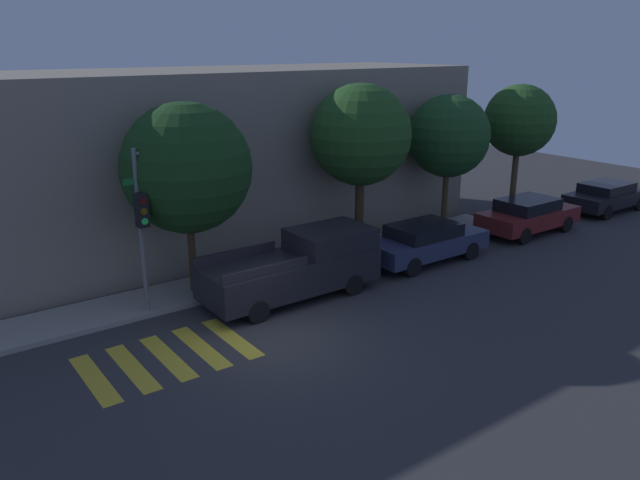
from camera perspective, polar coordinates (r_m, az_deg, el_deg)
The scene contains 13 objects.
ground_plane at distance 16.05m, azimuth -4.09°, elevation -9.18°, with size 60.00×60.00×0.00m, color #333335.
sidewalk at distance 19.38m, azimuth -10.71°, elevation -4.38°, with size 26.00×1.93×0.14m, color gray.
building_row at distance 22.43m, azimuth -16.07°, elevation 6.49°, with size 26.00×6.00×6.33m, color gray.
crosswalk at distance 15.68m, azimuth -13.76°, elevation -10.36°, with size 3.93×2.60×0.00m.
traffic_light_pole at distance 17.15m, azimuth -14.83°, elevation 3.48°, with size 2.27×0.56×4.65m.
pickup_truck at distance 18.38m, azimuth -1.98°, elevation -2.37°, with size 5.33×1.98×1.89m.
sedan_near_corner at distance 21.68m, azimuth 9.57°, elevation -0.10°, with size 4.51×1.86×1.35m.
sedan_middle at distance 25.95m, azimuth 18.48°, elevation 2.21°, with size 4.35×1.88×1.40m.
sedan_far_end at distance 30.67m, azimuth 24.73°, elevation 3.70°, with size 4.31×1.83×1.31m.
tree_near_corner at distance 18.14m, azimuth -12.11°, elevation 6.43°, with size 3.73×3.73×5.70m.
tree_midblock at distance 21.45m, azimuth 3.74°, elevation 9.53°, with size 3.45×3.45×5.97m.
tree_far_end at distance 24.50m, azimuth 11.68°, elevation 9.28°, with size 3.14×3.14×5.41m.
tree_behind_truck at distance 27.75m, azimuth 17.78°, elevation 10.34°, with size 2.98×2.98×5.62m.
Camera 1 is at (-7.53, -12.21, 7.21)m, focal length 35.00 mm.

